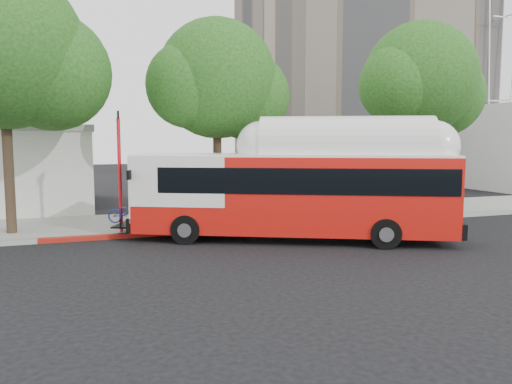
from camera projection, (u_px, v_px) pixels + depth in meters
ground at (294, 250)px, 16.23m from camera, size 120.00×120.00×0.00m
sidewalk at (237, 218)px, 22.33m from camera, size 60.00×5.00×0.15m
curb_strip at (255, 228)px, 19.89m from camera, size 60.00×0.30×0.15m
red_curb_segment at (181, 232)px, 18.92m from camera, size 10.00×0.32×0.16m
street_tree_left at (17, 56)px, 18.00m from camera, size 6.67×5.80×9.74m
street_tree_mid at (226, 84)px, 21.11m from camera, size 5.75×5.00×8.62m
street_tree_right at (427, 84)px, 24.12m from camera, size 6.21×5.40×9.18m
transit_bus at (294, 194)px, 17.68m from camera, size 11.66×6.95×3.53m
signal_pole at (120, 172)px, 18.43m from camera, size 0.13×0.44×4.63m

